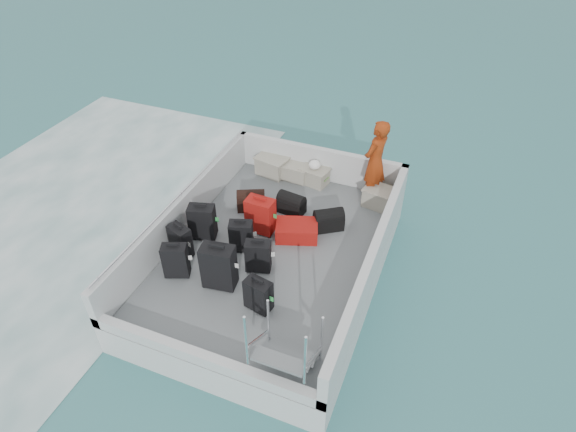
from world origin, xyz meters
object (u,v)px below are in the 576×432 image
(passenger, at_px, (375,162))
(suitcase_8, at_px, (297,231))
(suitcase_0, at_px, (176,261))
(suitcase_4, at_px, (241,236))
(suitcase_6, at_px, (258,295))
(crate_2, at_px, (314,176))
(crate_3, at_px, (380,198))
(suitcase_1, at_px, (181,241))
(crate_1, at_px, (296,173))
(suitcase_2, at_px, (202,222))
(suitcase_7, at_px, (258,256))
(crate_0, at_px, (272,166))
(suitcase_3, at_px, (219,267))
(suitcase_5, at_px, (260,216))

(passenger, bearing_deg, suitcase_8, -9.39)
(suitcase_0, xyz_separation_m, suitcase_8, (1.46, 1.60, -0.16))
(suitcase_4, relative_size, suitcase_6, 1.04)
(crate_2, bearing_deg, crate_3, -10.49)
(crate_2, bearing_deg, suitcase_1, -115.65)
(suitcase_0, height_order, suitcase_4, suitcase_0)
(crate_1, bearing_deg, suitcase_0, -103.33)
(suitcase_0, height_order, crate_1, suitcase_0)
(suitcase_4, relative_size, suitcase_8, 0.80)
(suitcase_2, distance_m, suitcase_8, 1.67)
(suitcase_8, bearing_deg, crate_1, 2.27)
(suitcase_7, xyz_separation_m, crate_0, (-0.92, 2.71, -0.10))
(suitcase_8, distance_m, passenger, 2.02)
(crate_0, bearing_deg, crate_1, 0.00)
(crate_2, distance_m, crate_3, 1.46)
(suitcase_3, distance_m, crate_0, 3.30)
(suitcase_3, height_order, suitcase_5, suitcase_3)
(suitcase_5, bearing_deg, suitcase_1, -130.71)
(suitcase_6, distance_m, passenger, 3.55)
(crate_3, distance_m, passenger, 0.72)
(suitcase_0, relative_size, crate_1, 1.21)
(suitcase_2, height_order, suitcase_8, suitcase_2)
(suitcase_4, relative_size, crate_3, 0.99)
(suitcase_1, distance_m, suitcase_5, 1.46)
(suitcase_0, distance_m, crate_3, 4.02)
(suitcase_6, height_order, crate_2, suitcase_6)
(suitcase_8, height_order, crate_2, crate_2)
(suitcase_3, height_order, suitcase_4, suitcase_3)
(passenger, bearing_deg, suitcase_7, -4.67)
(crate_1, relative_size, crate_3, 0.86)
(suitcase_6, distance_m, suitcase_7, 0.83)
(suitcase_1, xyz_separation_m, suitcase_4, (0.89, 0.49, -0.00))
(suitcase_3, relative_size, crate_2, 1.45)
(crate_0, height_order, passenger, passenger)
(suitcase_1, xyz_separation_m, crate_0, (0.44, 2.87, -0.11))
(suitcase_3, height_order, crate_1, suitcase_3)
(suitcase_1, bearing_deg, crate_0, 100.79)
(crate_0, bearing_deg, suitcase_0, -94.23)
(suitcase_3, bearing_deg, suitcase_7, 44.29)
(suitcase_2, bearing_deg, suitcase_4, -20.54)
(suitcase_0, distance_m, suitcase_3, 0.76)
(suitcase_2, distance_m, passenger, 3.39)
(suitcase_6, distance_m, crate_3, 3.39)
(suitcase_8, height_order, crate_0, crate_0)
(suitcase_0, distance_m, suitcase_7, 1.32)
(crate_3, bearing_deg, suitcase_3, -121.95)
(suitcase_1, distance_m, suitcase_6, 1.81)
(suitcase_7, relative_size, crate_3, 0.97)
(crate_2, bearing_deg, suitcase_4, -101.59)
(suitcase_6, bearing_deg, suitcase_2, 155.58)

